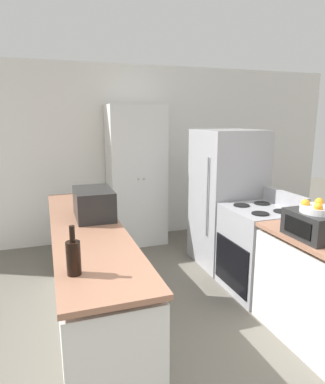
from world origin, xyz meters
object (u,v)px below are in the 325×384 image
at_px(pantry_cabinet, 136,176).
at_px(refrigerator, 227,198).
at_px(wine_bottle, 73,257).
at_px(toaster_oven, 315,225).
at_px(stove, 259,250).
at_px(microwave, 94,203).
at_px(fruit_bowl, 318,208).

height_order(pantry_cabinet, refrigerator, pantry_cabinet).
distance_m(wine_bottle, toaster_oven, 1.84).
relative_size(stove, refrigerator, 0.63).
bearing_deg(microwave, wine_bottle, -103.58).
bearing_deg(stove, fruit_bowl, -98.19).
bearing_deg(toaster_oven, pantry_cabinet, 104.57).
bearing_deg(refrigerator, fruit_bowl, -95.78).
height_order(microwave, wine_bottle, wine_bottle).
xyz_separation_m(pantry_cabinet, stove, (0.85, -1.87, -0.54)).
relative_size(stove, microwave, 2.06).
relative_size(wine_bottle, fruit_bowl, 1.12).
relative_size(stove, fruit_bowl, 3.95).
relative_size(microwave, wine_bottle, 1.70).
relative_size(pantry_cabinet, stove, 1.88).
bearing_deg(fruit_bowl, wine_bottle, -178.92).
height_order(stove, refrigerator, refrigerator).
bearing_deg(pantry_cabinet, stove, -65.63).
distance_m(stove, refrigerator, 0.88).
relative_size(pantry_cabinet, fruit_bowl, 7.40).
xyz_separation_m(microwave, toaster_oven, (1.55, -1.13, -0.03)).
relative_size(wine_bottle, toaster_oven, 0.75).
bearing_deg(fruit_bowl, microwave, 143.69).
height_order(microwave, fruit_bowl, fruit_bowl).
distance_m(refrigerator, fruit_bowl, 1.72).
distance_m(stove, microwave, 1.80).
bearing_deg(refrigerator, stove, -93.01).
height_order(stove, wine_bottle, wine_bottle).
distance_m(refrigerator, microwave, 1.82).
bearing_deg(toaster_oven, stove, 81.53).
relative_size(pantry_cabinet, wine_bottle, 6.58).
bearing_deg(stove, refrigerator, 86.99).
distance_m(pantry_cabinet, wine_bottle, 3.01).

